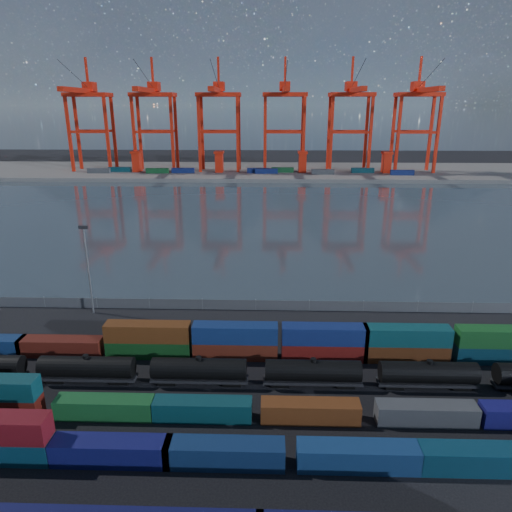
{
  "coord_description": "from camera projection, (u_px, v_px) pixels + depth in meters",
  "views": [
    {
      "loc": [
        2.37,
        -49.89,
        36.43
      ],
      "look_at": [
        0.0,
        30.0,
        10.0
      ],
      "focal_mm": 32.0,
      "sensor_mm": 36.0,
      "label": 1
    }
  ],
  "objects": [
    {
      "name": "ground",
      "position": [
        249.0,
        402.0,
        58.85
      ],
      "size": [
        700.0,
        700.0,
        0.0
      ],
      "primitive_type": "plane",
      "color": "black",
      "rests_on": "ground"
    },
    {
      "name": "harbor_water",
      "position": [
        262.0,
        216.0,
        158.5
      ],
      "size": [
        700.0,
        700.0,
        0.0
      ],
      "primitive_type": "plane",
      "color": "#2D3A42",
      "rests_on": "ground"
    },
    {
      "name": "far_quay",
      "position": [
        265.0,
        171.0,
        257.83
      ],
      "size": [
        700.0,
        70.0,
        2.0
      ],
      "primitive_type": "cube",
      "color": "#514F4C",
      "rests_on": "ground"
    },
    {
      "name": "distant_mountains",
      "position": [
        289.0,
        47.0,
        1506.34
      ],
      "size": [
        2470.0,
        1100.0,
        520.0
      ],
      "color": "#1E2630",
      "rests_on": "ground"
    },
    {
      "name": "container_row_south",
      "position": [
        251.0,
        449.0,
        48.02
      ],
      "size": [
        140.29,
        2.6,
        5.54
      ],
      "color": "#404445",
      "rests_on": "ground"
    },
    {
      "name": "container_row_mid",
      "position": [
        180.0,
        405.0,
        55.36
      ],
      "size": [
        141.24,
        2.43,
        5.18
      ],
      "color": "#393A3D",
      "rests_on": "ground"
    },
    {
      "name": "container_row_north",
      "position": [
        321.0,
        345.0,
        68.31
      ],
      "size": [
        142.02,
        2.58,
        5.51
      ],
      "color": "navy",
      "rests_on": "ground"
    },
    {
      "name": "tanker_string",
      "position": [
        256.0,
        371.0,
        62.05
      ],
      "size": [
        90.91,
        2.88,
        4.12
      ],
      "color": "black",
      "rests_on": "ground"
    },
    {
      "name": "waterfront_fence",
      "position": [
        256.0,
        305.0,
        85.11
      ],
      "size": [
        160.12,
        0.12,
        2.2
      ],
      "color": "#595B5E",
      "rests_on": "ground"
    },
    {
      "name": "yard_light_mast",
      "position": [
        88.0,
        265.0,
        81.45
      ],
      "size": [
        1.6,
        0.4,
        16.6
      ],
      "color": "slate",
      "rests_on": "ground"
    },
    {
      "name": "gantry_cranes",
      "position": [
        252.0,
        104.0,
        240.43
      ],
      "size": [
        198.29,
        44.72,
        60.55
      ],
      "color": "red",
      "rests_on": "ground"
    },
    {
      "name": "quay_containers",
      "position": [
        245.0,
        171.0,
        243.62
      ],
      "size": [
        172.58,
        10.99,
        2.6
      ],
      "color": "navy",
      "rests_on": "far_quay"
    },
    {
      "name": "straddle_carriers",
      "position": [
        261.0,
        161.0,
        246.27
      ],
      "size": [
        140.0,
        7.0,
        11.1
      ],
      "color": "red",
      "rests_on": "far_quay"
    }
  ]
}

